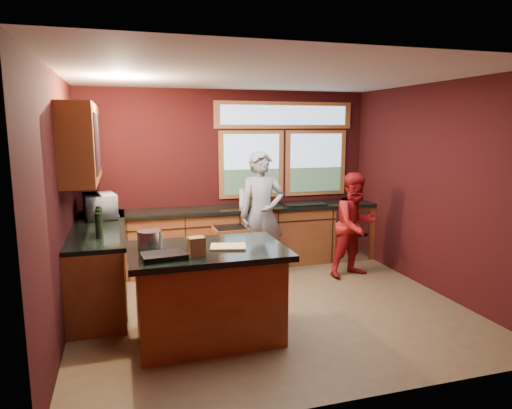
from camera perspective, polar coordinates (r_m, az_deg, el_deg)
name	(u,v)px	position (r m, az deg, el deg)	size (l,w,h in m)	color
floor	(269,307)	(5.63, 1.68, -12.64)	(4.50, 4.50, 0.00)	brown
room_shell	(213,156)	(5.38, -5.41, 6.03)	(4.52, 4.02, 2.71)	black
back_counter	(248,236)	(7.09, -1.06, -3.97)	(4.50, 0.64, 0.93)	maroon
left_counter	(99,263)	(6.04, -18.99, -6.92)	(0.64, 2.30, 0.93)	maroon
island	(208,292)	(4.73, -5.99, -10.88)	(1.55, 1.05, 0.95)	maroon
person_grey	(262,214)	(6.54, 0.73, -1.23)	(0.66, 0.43, 1.80)	slate
person_red	(355,225)	(6.68, 12.32, -2.52)	(0.73, 0.57, 1.50)	maroon
microwave	(101,206)	(6.46, -18.84, -0.15)	(0.59, 0.40, 0.33)	#999999
potted_plant	(249,194)	(7.02, -0.87, 1.35)	(0.34, 0.30, 0.38)	#999999
paper_towel	(243,198)	(6.96, -1.60, 0.86)	(0.12, 0.12, 0.28)	white
cutting_board	(228,247)	(4.58, -3.51, -5.30)	(0.35, 0.25, 0.02)	tan
stock_pot	(150,240)	(4.65, -13.15, -4.28)	(0.24, 0.24, 0.18)	#B5B6BA
paper_bag	(196,247)	(4.31, -7.48, -5.24)	(0.15, 0.12, 0.18)	brown
black_tray	(164,256)	(4.29, -11.44, -6.31)	(0.40, 0.28, 0.05)	black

